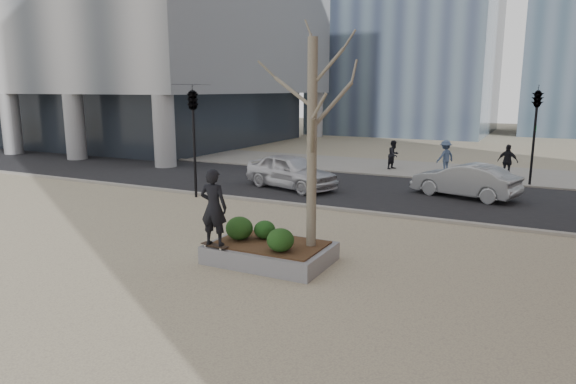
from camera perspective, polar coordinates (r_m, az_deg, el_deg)
The scene contains 18 objects.
ground at distance 13.66m, azimuth -5.70°, elevation -7.07°, with size 120.00×120.00×0.00m, color tan.
street at distance 22.46m, azimuth 8.08°, elevation 0.24°, with size 60.00×8.00×0.02m, color black.
far_sidewalk at distance 29.09m, azimuth 12.55°, elevation 2.62°, with size 60.00×6.00×0.02m, color gray.
planter at distance 13.10m, azimuth -2.00°, elevation -6.79°, with size 3.00×2.00×0.45m, color gray.
planter_mulch at distance 13.03m, azimuth -2.01°, elevation -5.76°, with size 2.70×1.70×0.04m, color #382314.
sycamore_tree at distance 12.28m, azimuth 2.71°, elevation 8.94°, with size 2.80×2.80×6.60m, color gray, non-canonical shape.
shrub_left at distance 13.30m, azimuth -5.43°, elevation -4.02°, with size 0.71×0.71×0.60m, color #113712.
shrub_middle at distance 13.34m, azimuth -2.61°, elevation -4.20°, with size 0.56×0.56×0.48m, color #1B3F14.
shrub_right at distance 12.29m, azimuth -0.85°, elevation -5.36°, with size 0.66×0.66×0.56m, color #173B12.
skateboard at distance 12.90m, azimuth -8.14°, elevation -5.98°, with size 0.78×0.20×0.07m, color black, non-canonical shape.
skateboarder at distance 12.64m, azimuth -8.27°, elevation -1.68°, with size 0.70×0.46×1.91m, color black.
police_car at distance 22.45m, azimuth 0.33°, elevation 2.32°, with size 1.78×4.43×1.51m, color silver.
car_silver at distance 21.80m, azimuth 19.05°, elevation 1.23°, with size 1.45×4.15×1.37m, color gray.
pedestrian_a at distance 28.51m, azimuth 11.66°, elevation 4.08°, with size 0.75×0.59×1.55m, color black.
pedestrian_b at distance 27.96m, azimuth 17.07°, elevation 3.80°, with size 1.08×0.62×1.67m, color #3E5070.
pedestrian_c at distance 27.14m, azimuth 23.22°, elevation 3.14°, with size 0.97×0.40×1.66m, color black.
traffic_light_near at distance 20.81m, azimuth -10.38°, elevation 5.52°, with size 0.60×2.48×4.50m, color black, non-canonical shape.
traffic_light_far at distance 25.59m, azimuth 25.68°, elevation 5.65°, with size 0.60×2.48×4.50m, color black, non-canonical shape.
Camera 1 is at (7.01, -10.90, 4.31)m, focal length 32.00 mm.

